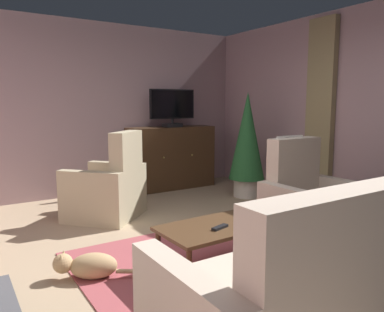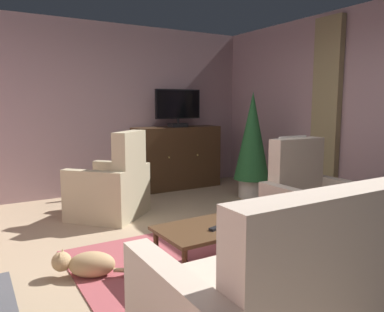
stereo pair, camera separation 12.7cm
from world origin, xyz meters
TOP-DOWN VIEW (x-y plane):
  - ground_plane at (0.00, 0.00)m, footprint 5.70×6.89m
  - wall_back at (0.00, 3.20)m, footprint 5.70×0.10m
  - wall_right_with_window at (2.60, 0.00)m, footprint 0.10×6.89m
  - curtain_panel_far at (2.49, 0.85)m, footprint 0.10×0.44m
  - rug_central at (-0.21, -0.16)m, footprint 2.03×2.15m
  - tv_cabinet at (1.16, 2.85)m, footprint 1.51×0.48m
  - television at (1.16, 2.79)m, footprint 0.82×0.20m
  - coffee_table at (-0.05, -0.22)m, footprint 1.14×0.61m
  - tv_remote at (-0.15, -0.30)m, footprint 0.18×0.09m
  - sofa_floral at (-0.15, -1.32)m, footprint 2.00×0.95m
  - armchair_by_fireplace at (1.25, -0.10)m, footprint 0.94×0.88m
  - armchair_near_window at (-0.35, 1.79)m, footprint 1.17×1.17m
  - potted_plant_on_hearth_side at (1.85, 1.68)m, footprint 0.55×0.55m
  - cat at (-1.11, 0.23)m, footprint 0.66×0.43m

SIDE VIEW (x-z plane):
  - ground_plane at x=0.00m, z-range -0.04..0.00m
  - rug_central at x=-0.21m, z-range 0.00..0.01m
  - cat at x=-1.11m, z-range 0.00..0.23m
  - armchair_by_fireplace at x=1.25m, z-range -0.21..0.87m
  - sofa_floral at x=-0.15m, z-range -0.18..0.84m
  - armchair_near_window at x=-0.35m, z-range -0.20..0.91m
  - coffee_table at x=-0.05m, z-range 0.16..0.58m
  - tv_remote at x=-0.15m, z-range 0.41..0.43m
  - tv_cabinet at x=1.16m, z-range -0.02..1.03m
  - potted_plant_on_hearth_side at x=1.85m, z-range 0.06..1.69m
  - wall_back at x=0.00m, z-range 0.00..2.72m
  - wall_right_with_window at x=2.60m, z-range 0.00..2.72m
  - television at x=1.16m, z-range 1.08..1.71m
  - curtain_panel_far at x=2.49m, z-range 0.35..2.63m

